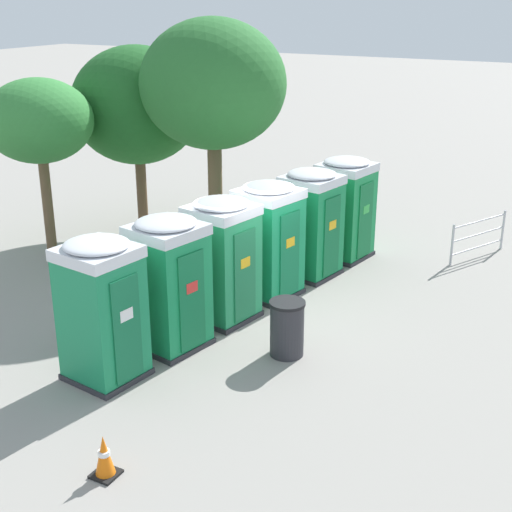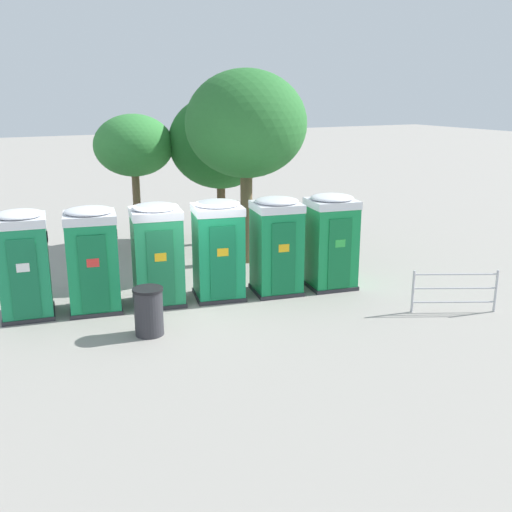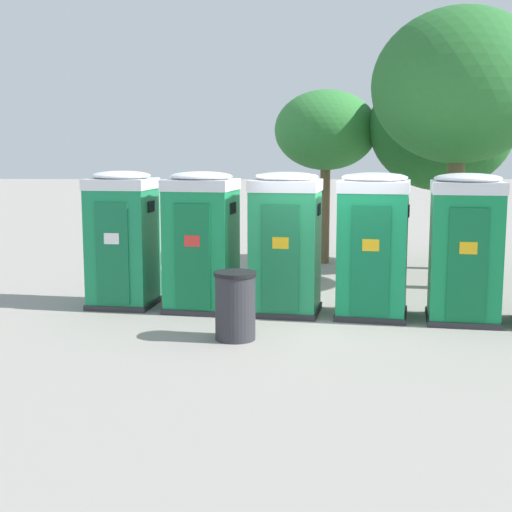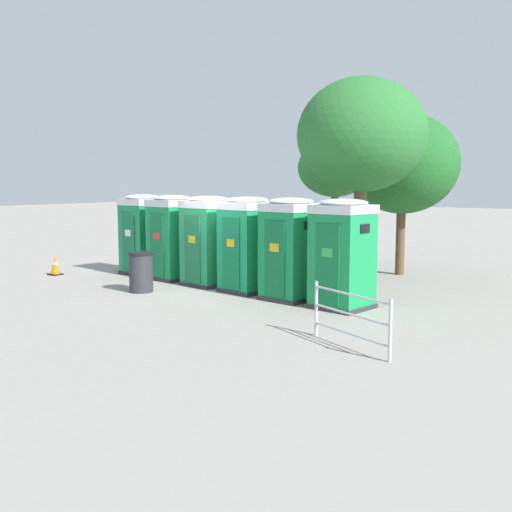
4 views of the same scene
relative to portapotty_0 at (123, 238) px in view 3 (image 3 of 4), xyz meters
name	(u,v)px [view 3 (image 3 of 4)]	position (x,y,z in m)	size (l,w,h in m)	color
ground_plane	(326,318)	(3.75, -0.94, -1.28)	(120.00, 120.00, 0.00)	gray
portapotty_0	(123,238)	(0.00, 0.00, 0.00)	(1.32, 1.35, 2.54)	#2D2D33
portapotty_1	(202,241)	(1.51, -0.32, 0.00)	(1.43, 1.41, 2.54)	#2D2D33
portapotty_2	(286,243)	(3.04, -0.57, 0.00)	(1.41, 1.39, 2.54)	#2D2D33
portapotty_3	(373,245)	(4.56, -0.83, 0.00)	(1.45, 1.43, 2.54)	#2D2D33
portapotty_4	(465,247)	(6.07, -1.16, 0.00)	(1.39, 1.39, 2.54)	#2D2D33
street_tree_0	(442,127)	(6.92, 4.34, 2.20)	(3.47, 3.47, 5.05)	brown
street_tree_1	(326,131)	(4.20, 5.20, 2.11)	(2.61, 2.61, 4.43)	brown
street_tree_2	(459,87)	(6.64, 1.78, 2.91)	(3.59, 3.59, 5.80)	brown
trash_can	(235,306)	(2.21, -2.42, -0.75)	(0.66, 0.66, 1.07)	#2D2D33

